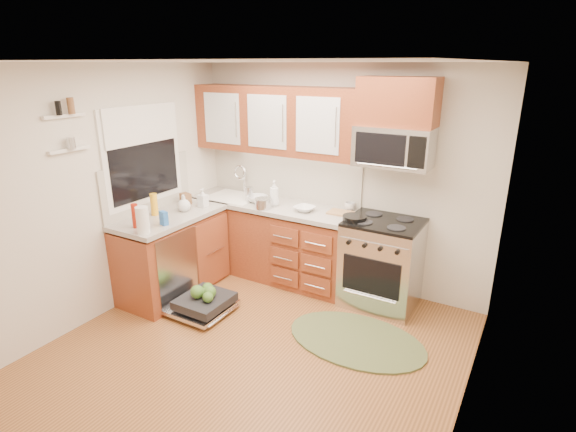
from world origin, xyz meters
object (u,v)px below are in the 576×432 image
Objects in this scene: range at (382,263)px; bowl_a at (304,209)px; stock_pot at (263,203)px; rug at (356,340)px; upper_cabinets at (275,120)px; microwave at (394,147)px; cutting_board at (342,213)px; skillet at (355,218)px; bowl_b at (257,199)px; paper_towel_roll at (143,220)px; cup at (350,206)px; dishwasher at (202,304)px; sink at (234,207)px.

bowl_a reaches higher than range.
rug is at bearing -22.63° from stock_pot.
upper_cabinets reaches higher than microwave.
cutting_board reaches higher than rug.
skillet is at bearing 116.75° from rug.
bowl_b reaches higher than range.
paper_towel_roll is 2.29× the size of cup.
skillet is at bearing 4.16° from stock_pot.
bowl_a is (0.63, 1.07, 0.85)m from dishwasher.
stock_pot is 0.86× the size of bowl_a.
sink is 1.44m from cutting_board.
rug is at bearing -25.39° from bowl_b.
range is 1.36× the size of dishwasher.
skillet is at bearing -40.46° from cutting_board.
paper_towel_roll is 1.47m from bowl_b.
microwave is at bearing 41.97° from skillet.
rug is 1.81m from stock_pot.
sink is at bearing 109.20° from dishwasher.
bowl_b is at bearing 175.60° from skillet.
bowl_a reaches higher than dishwasher.
sink is 1.46m from paper_towel_roll.
bowl_b is (-0.01, 1.10, 0.86)m from dishwasher.
skillet reaches higher than dishwasher.
dishwasher is 1.83m from skillet.
skillet is (1.12, -0.28, -0.90)m from upper_cabinets.
dishwasher is 0.53× the size of rug.
stock_pot is at bearing 157.37° from rug.
skillet is (-0.28, -0.13, 0.50)m from range.
stock_pot reaches higher than cutting_board.
range is at bearing 1.24° from bowl_b.
upper_cabinets is at bearing 83.96° from dishwasher.
upper_cabinets reaches higher than cup.
cutting_board is at bearing -172.68° from microwave.
sink is 5.34× the size of cup.
skillet is at bearing -138.03° from microwave.
range is 1.25× the size of microwave.
range is 2.48m from paper_towel_roll.
cup is (1.45, 1.67, -0.09)m from paper_towel_roll.
skillet is at bearing 38.39° from dishwasher.
dishwasher is 1.08m from paper_towel_roll.
upper_cabinets is at bearing 16.45° from sink.
dishwasher is 3.61× the size of stock_pot.
rug is at bearing -32.85° from upper_cabinets.
cutting_board is 1.14× the size of paper_towel_roll.
stock_pot is 0.98m from cup.
bowl_a is at bearing -2.96° from sink.
bowl_a is at bearing -2.58° from bowl_b.
upper_cabinets is at bearing 166.17° from skillet.
paper_towel_roll is at bearing -130.97° from cup.
dishwasher is at bearing -96.04° from upper_cabinets.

